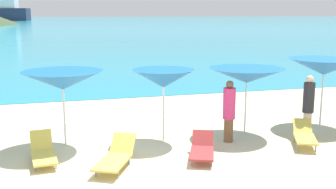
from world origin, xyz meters
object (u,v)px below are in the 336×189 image
at_px(lounge_chair_6, 304,135).
at_px(beachgoer_1, 229,110).
at_px(beachgoer_0, 308,104).
at_px(lounge_chair_3, 202,149).
at_px(umbrella_3, 163,79).
at_px(umbrella_4, 247,76).
at_px(lounge_chair_1, 116,156).
at_px(umbrella_5, 324,67).
at_px(umbrella_2, 63,80).
at_px(lounge_chair_4, 43,152).

relative_size(lounge_chair_6, beachgoer_1, 0.88).
height_order(lounge_chair_6, beachgoer_0, beachgoer_0).
relative_size(lounge_chair_3, lounge_chair_6, 0.97).
distance_m(umbrella_3, umbrella_4, 2.59).
height_order(lounge_chair_3, beachgoer_0, beachgoer_0).
bearing_deg(lounge_chair_1, umbrella_5, 43.03).
height_order(umbrella_2, umbrella_5, umbrella_5).
xyz_separation_m(umbrella_2, lounge_chair_3, (3.31, -2.00, -1.60)).
bearing_deg(lounge_chair_1, lounge_chair_3, 28.13).
bearing_deg(lounge_chair_1, lounge_chair_6, 30.61).
distance_m(lounge_chair_4, beachgoer_0, 7.73).
xyz_separation_m(umbrella_4, lounge_chair_6, (1.10, -1.50, -1.51)).
xyz_separation_m(lounge_chair_6, beachgoer_0, (0.65, 0.86, 0.68)).
height_order(umbrella_4, lounge_chair_6, umbrella_4).
bearing_deg(beachgoer_0, umbrella_5, -21.57).
distance_m(umbrella_3, lounge_chair_3, 2.43).
relative_size(lounge_chair_3, lounge_chair_4, 1.00).
xyz_separation_m(lounge_chair_3, lounge_chair_4, (-3.89, 0.83, 0.00)).
height_order(umbrella_3, umbrella_5, umbrella_5).
bearing_deg(beachgoer_0, lounge_chair_1, 131.40).
bearing_deg(lounge_chair_4, umbrella_4, 3.70).
xyz_separation_m(lounge_chair_1, beachgoer_1, (3.43, 1.17, 0.66)).
xyz_separation_m(umbrella_5, lounge_chair_6, (-1.71, -1.68, -1.65)).
relative_size(umbrella_5, beachgoer_0, 1.30).
bearing_deg(umbrella_5, lounge_chair_1, -164.28).
xyz_separation_m(umbrella_4, lounge_chair_3, (-2.05, -1.78, -1.55)).
height_order(lounge_chair_1, lounge_chair_3, lounge_chair_1).
xyz_separation_m(umbrella_4, umbrella_5, (2.81, 0.18, 0.14)).
xyz_separation_m(lounge_chair_4, beachgoer_0, (7.69, 0.30, 0.72)).
distance_m(umbrella_3, lounge_chair_1, 2.90).
bearing_deg(umbrella_4, lounge_chair_3, -139.07).
distance_m(umbrella_5, lounge_chair_4, 8.98).
bearing_deg(lounge_chair_6, lounge_chair_4, -158.13).
xyz_separation_m(umbrella_3, lounge_chair_1, (-1.67, -1.81, -1.54)).
relative_size(lounge_chair_1, lounge_chair_6, 1.12).
xyz_separation_m(umbrella_5, lounge_chair_3, (-4.86, -1.96, -1.69)).
distance_m(lounge_chair_3, beachgoer_1, 1.81).
height_order(umbrella_2, lounge_chair_6, umbrella_2).
xyz_separation_m(umbrella_2, beachgoer_0, (7.11, -0.87, -0.88)).
distance_m(umbrella_3, beachgoer_1, 2.07).
bearing_deg(umbrella_3, umbrella_2, 175.38).
bearing_deg(umbrella_5, beachgoer_1, -167.37).
distance_m(lounge_chair_6, beachgoer_0, 1.27).
relative_size(lounge_chair_1, lounge_chair_3, 1.16).
xyz_separation_m(lounge_chair_1, lounge_chair_6, (5.36, 0.31, 0.02)).
bearing_deg(umbrella_2, lounge_chair_4, -116.40).
relative_size(lounge_chair_1, beachgoer_1, 0.99).
height_order(lounge_chair_3, beachgoer_1, beachgoer_1).
bearing_deg(beachgoer_0, beachgoer_1, 120.22).
distance_m(umbrella_4, beachgoer_1, 1.35).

